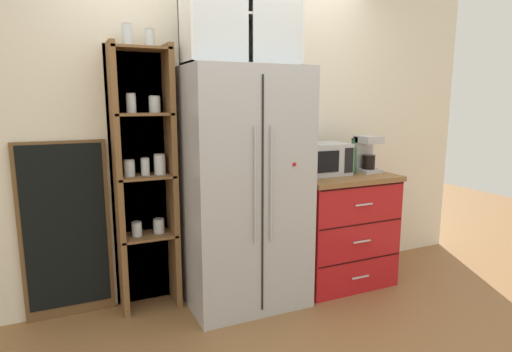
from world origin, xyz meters
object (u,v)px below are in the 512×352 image
Objects in this scene: refrigerator at (244,189)px; coffee_maker at (366,154)px; microwave at (320,159)px; mug_navy at (340,168)px; bottle_green at (353,158)px; chalkboard_menu at (66,230)px; mug_sage at (341,169)px; bottle_cobalt at (334,160)px.

coffee_maker is at bearing 1.06° from refrigerator.
microwave is (0.71, 0.06, 0.18)m from refrigerator.
bottle_green is (0.10, -0.03, 0.09)m from mug_navy.
microwave is at bearing 165.00° from bottle_green.
refrigerator is 5.75× the size of coffee_maker.
microwave is 0.28m from bottle_green.
microwave is at bearing 166.35° from mug_navy.
refrigerator is at bearing -178.94° from coffee_maker.
chalkboard_menu is (-2.38, 0.28, -0.45)m from coffee_maker.
mug_sage is (-0.26, -0.02, -0.11)m from coffee_maker.
refrigerator reaches higher than bottle_cobalt.
mug_sage is 0.13m from bottle_green.
bottle_green is at bearing -8.01° from chalkboard_menu.
bottle_green reaches higher than mug_navy.
chalkboard_menu is (-2.12, 0.30, -0.34)m from mug_sage.
microwave is 2.01m from chalkboard_menu.
coffee_maker is 0.24× the size of chalkboard_menu.
bottle_green is at bearing -48.97° from bottle_cobalt.
bottle_green is at bearing -17.24° from mug_navy.
chalkboard_menu is at bearing 171.97° from mug_sage.
bottle_cobalt is at bearing 131.03° from bottle_green.
mug_sage is 0.12m from bottle_cobalt.
microwave is 0.35× the size of chalkboard_menu.
chalkboard_menu is at bearing 171.99° from bottle_green.
coffee_maker is at bearing 10.58° from bottle_green.
microwave is 3.91× the size of mug_sage.
mug_navy is at bearing -88.83° from bottle_cobalt.
bottle_green is (0.27, -0.07, 0.00)m from microwave.
bottle_cobalt is 0.20× the size of chalkboard_menu.
bottle_green is 2.28m from chalkboard_menu.
coffee_maker is 0.29m from mug_navy.
microwave is 0.18m from bottle_cobalt.
mug_sage is 0.45× the size of bottle_cobalt.
mug_navy is 2.17m from chalkboard_menu.
mug_sage is 2.17m from chalkboard_menu.
mug_navy is (0.17, -0.04, -0.08)m from microwave.
microwave is 0.19m from mug_navy.
bottle_green is 1.20× the size of bottle_cobalt.
chalkboard_menu is (-2.12, 0.28, -0.34)m from mug_navy.
mug_navy is at bearing 1.42° from refrigerator.
mug_navy is at bearing -7.56° from chalkboard_menu.
bottle_green is at bearing -7.59° from mug_sage.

